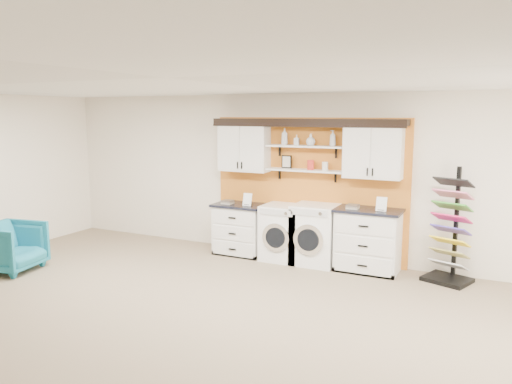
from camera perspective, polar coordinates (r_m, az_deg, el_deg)
The scene contains 22 objects.
floor at distance 5.50m, azimuth -9.40°, elevation -17.78°, with size 10.00×10.00×0.00m, color gray.
ceiling at distance 4.93m, azimuth -10.24°, elevation 12.74°, with size 10.00×10.00×0.00m, color white.
wall_back at distance 8.55m, azimuth 6.06°, elevation 1.75°, with size 10.00×10.00×0.00m, color white.
accent_panel at distance 8.55m, azimuth 5.95°, elevation 0.39°, with size 3.40×0.07×2.40m, color orange.
upper_cabinet_left at distance 8.77m, azimuth -1.34°, elevation 5.13°, with size 0.90×0.35×0.84m.
upper_cabinet_right at distance 7.99m, azimuth 13.26°, elevation 4.52°, with size 0.90×0.35×0.84m.
shelf_lower at distance 8.35m, azimuth 5.60°, elevation 2.48°, with size 1.32×0.28×0.03m, color white.
shelf_upper at distance 8.31m, azimuth 5.64°, elevation 5.22°, with size 1.32×0.28×0.03m, color white.
crown_molding at distance 8.31m, azimuth 5.71°, elevation 7.97°, with size 3.30×0.41×0.13m.
picture_frame at distance 8.51m, azimuth 3.51°, elevation 3.48°, with size 0.18×0.02×0.22m.
canister_red at distance 8.30m, azimuth 6.26°, elevation 3.10°, with size 0.11×0.11×0.16m, color red.
canister_cream at distance 8.22m, azimuth 7.90°, elevation 2.94°, with size 0.10×0.10×0.14m, color silver.
base_cabinet_left at distance 8.85m, azimuth -1.76°, elevation -4.23°, with size 0.92×0.66×0.90m.
base_cabinet_right at distance 8.06m, azimuth 12.66°, elevation -5.40°, with size 1.02×0.66×1.00m.
washer at distance 8.49m, azimuth 3.17°, elevation -4.63°, with size 0.68×0.71×0.94m.
dryer at distance 8.29m, azimuth 6.80°, elevation -4.83°, with size 0.71×0.71×1.00m.
sample_rack at distance 7.91m, azimuth 21.28°, elevation -5.77°, with size 0.76×0.70×1.70m.
armchair at distance 8.80m, azimuth -26.21°, elevation -5.65°, with size 0.82×0.85×0.77m, color teal.
soap_bottle_a at distance 8.44m, azimuth 3.28°, elevation 6.36°, with size 0.11×0.11×0.28m, color silver.
soap_bottle_b at distance 8.36m, azimuth 4.67°, elevation 5.95°, with size 0.08×0.08×0.17m, color silver.
soap_bottle_c at distance 8.27m, azimuth 6.27°, elevation 5.97°, with size 0.15×0.15×0.19m, color silver.
soap_bottle_d at distance 8.15m, azimuth 8.76°, elevation 6.10°, with size 0.10×0.10×0.26m, color silver.
Camera 1 is at (2.89, -3.98, 2.46)m, focal length 35.00 mm.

